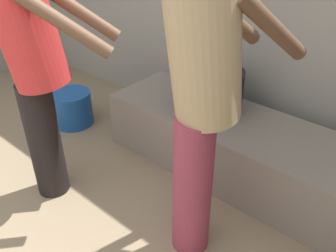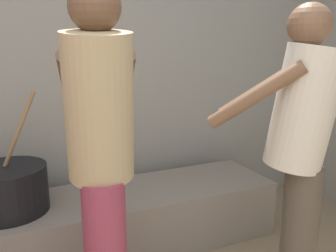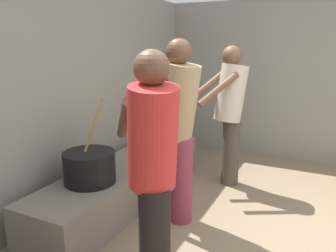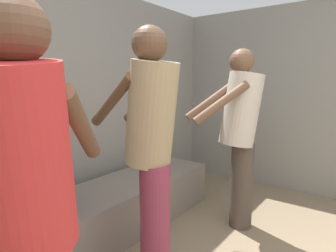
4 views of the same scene
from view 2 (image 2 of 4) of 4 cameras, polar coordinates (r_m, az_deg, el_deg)
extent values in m
cube|color=slate|center=(2.48, -10.79, -15.80)|extent=(2.47, 0.60, 0.41)
cylinder|color=black|center=(2.30, -25.01, -9.56)|extent=(0.46, 0.46, 0.28)
cylinder|color=#937047|center=(2.20, -23.76, -1.14)|extent=(0.24, 0.12, 0.51)
cylinder|color=tan|center=(1.52, -11.37, 2.91)|extent=(0.37, 0.44, 0.68)
sphere|color=brown|center=(1.52, -12.11, 18.92)|extent=(0.22, 0.22, 0.22)
cylinder|color=brown|center=(1.76, -7.24, 6.67)|extent=(0.17, 0.49, 0.37)
cylinder|color=brown|center=(1.76, -16.08, 6.26)|extent=(0.17, 0.49, 0.37)
cylinder|color=#4C4238|center=(2.11, 21.00, -16.32)|extent=(0.20, 0.20, 0.77)
cylinder|color=beige|center=(1.88, 21.77, 2.78)|extent=(0.48, 0.48, 0.66)
sphere|color=brown|center=(1.86, 22.51, 15.28)|extent=(0.21, 0.21, 0.21)
cylinder|color=brown|center=(2.01, 15.10, 5.79)|extent=(0.39, 0.38, 0.36)
cylinder|color=brown|center=(1.75, 14.30, 4.84)|extent=(0.39, 0.38, 0.36)
camera|label=1|loc=(1.20, 53.54, 19.46)|focal=38.55mm
camera|label=3|loc=(2.31, -107.24, 2.20)|focal=35.52mm
camera|label=4|loc=(1.11, -97.21, -4.32)|focal=31.04mm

